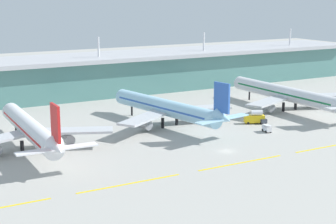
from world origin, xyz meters
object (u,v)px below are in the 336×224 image
Objects in this scene: airliner_near at (31,129)px; airliner_middle at (167,108)px; fuel_truck at (255,117)px; airliner_far at (287,94)px; pushback_tug at (261,120)px; baggage_cart at (267,128)px.

airliner_near is 50.40m from airliner_middle.
airliner_near is 79.57m from fuel_truck.
pushback_tug is (-23.37, -12.77, -5.36)m from airliner_far.
baggage_cart is 0.51× the size of fuel_truck.
airliner_far reaches higher than fuel_truck.
fuel_truck is at bearing 70.67° from baggage_cart.
airliner_near is 8.27× the size of fuel_truck.
airliner_middle is 35.22m from baggage_cart.
airliner_middle and airliner_far have the same top height.
airliner_middle is 54.99m from airliner_far.
pushback_tug is at bearing -4.63° from airliner_near.
fuel_truck is (4.10, 11.68, 1.00)m from baggage_cart.
fuel_truck reaches higher than baggage_cart.
airliner_near and airliner_far have the same top height.
baggage_cart is 12.42m from fuel_truck.
airliner_middle is 8.23× the size of fuel_truck.
airliner_near reaches higher than pushback_tug.
baggage_cart is (25.16, -24.10, -5.18)m from airliner_middle.
airliner_far reaches higher than baggage_cart.
airliner_far is 28.76m from fuel_truck.
baggage_cart reaches higher than pushback_tug.
airliner_far is at bearing 3.36° from airliner_near.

